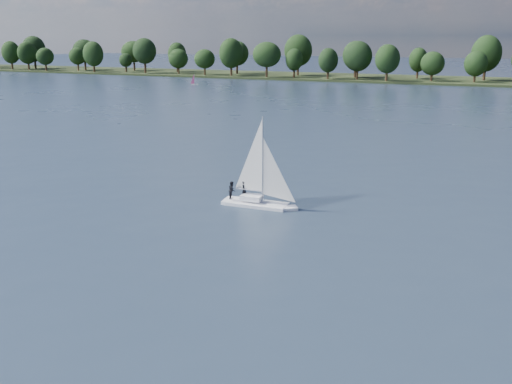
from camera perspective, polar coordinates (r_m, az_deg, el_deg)
ground at (r=116.72m, az=11.42°, el=6.98°), size 700.00×700.00×0.00m
far_shore at (r=226.97m, az=17.45°, el=10.55°), size 660.00×40.00×1.50m
sailboat at (r=56.28m, az=-0.05°, el=1.15°), size 7.18×2.11×9.41m
dinghy_pink at (r=200.13m, az=-6.18°, el=10.86°), size 2.67×2.09×4.01m
pontoon at (r=305.39m, az=-23.76°, el=11.04°), size 4.36×2.88×0.50m
treeline at (r=223.07m, az=16.71°, el=12.64°), size 563.05×73.84×18.32m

